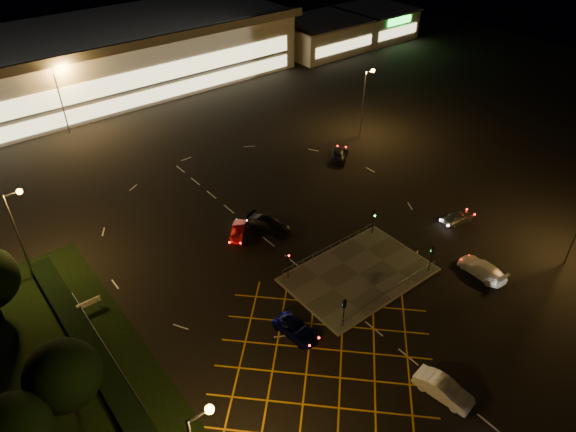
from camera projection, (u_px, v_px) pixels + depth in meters
ground at (331, 273)px, 52.28m from camera, size 180.00×180.00×0.00m
pedestrian_island at (359, 274)px, 51.97m from camera, size 14.00×9.00×0.12m
grass_verge at (28, 376)px, 42.01m from camera, size 18.00×30.00×0.08m
hedge at (87, 342)px, 44.26m from camera, size 2.00×26.00×1.00m
supermarket at (92, 61)px, 88.71m from camera, size 72.00×26.50×10.50m
retail_unit_a at (322, 35)px, 107.96m from camera, size 18.80×14.80×6.35m
retail_unit_b at (375, 22)px, 115.99m from camera, size 14.80×14.80×6.35m
streetlight_nw at (19, 224)px, 48.09m from camera, size 1.78×0.56×10.03m
streetlight_ne at (366, 94)px, 73.49m from camera, size 1.78×0.56×10.03m
streetlight_far_left at (62, 91)px, 74.27m from camera, size 1.78×0.56×10.03m
streetlight_far_right at (274, 37)px, 95.65m from camera, size 1.78×0.56×10.03m
signal_sw at (344, 307)px, 45.06m from camera, size 0.28×0.30×3.15m
signal_se at (432, 253)px, 51.09m from camera, size 0.28×0.30×3.15m
signal_nw at (288, 261)px, 50.16m from camera, size 0.28×0.30×3.15m
signal_ne at (374, 217)px, 56.19m from camera, size 0.28×0.30×3.15m
tree_a at (13, 431)px, 33.40m from camera, size 5.04×5.04×6.86m
tree_e at (63, 376)px, 36.50m from camera, size 5.40×5.40×7.35m
car_queue_white at (443, 389)px, 40.12m from camera, size 2.40×4.95×1.56m
car_left_blue at (297, 329)px, 45.30m from camera, size 2.64×4.75×1.26m
car_far_dkgrey at (269, 225)px, 57.66m from camera, size 3.96×5.66×1.52m
car_right_silver at (457, 217)px, 58.99m from camera, size 4.03×2.08×1.31m
car_circ_red at (238, 231)px, 56.85m from camera, size 3.66×3.73×1.28m
car_east_grey at (339, 154)px, 71.34m from camera, size 4.95×4.55×1.29m
car_approach_white at (482, 269)px, 51.65m from camera, size 2.39×5.25×1.49m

